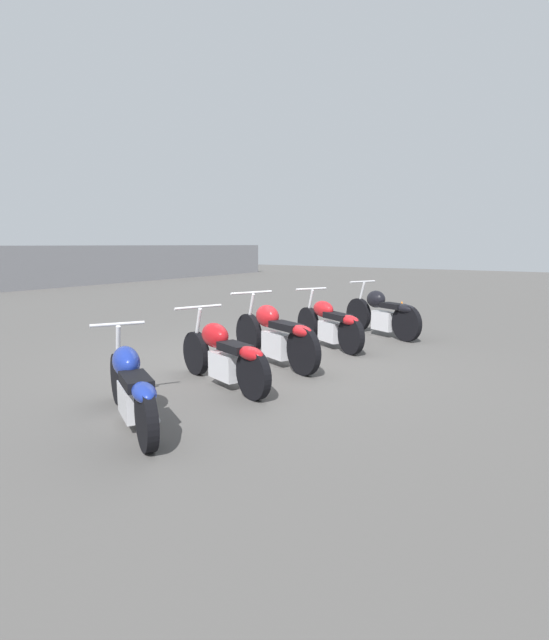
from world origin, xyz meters
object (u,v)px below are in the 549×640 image
traffic_cone_near (402,311)px  motorcycle_slot_0 (131,386)px  motorcycle_slot_3 (330,324)px  motorcycle_slot_4 (383,313)px  motorcycle_slot_1 (224,355)px  motorcycle_slot_2 (275,335)px

traffic_cone_near → motorcycle_slot_0: bearing=-179.0°
motorcycle_slot_0 → motorcycle_slot_3: 4.44m
motorcycle_slot_4 → motorcycle_slot_1: bearing=-158.4°
motorcycle_slot_0 → traffic_cone_near: bearing=31.2°
motorcycle_slot_2 → motorcycle_slot_4: (3.11, -0.43, -0.00)m
motorcycle_slot_4 → traffic_cone_near: (2.12, 0.36, -0.21)m
motorcycle_slot_3 → traffic_cone_near: bearing=29.7°
motorcycle_slot_0 → motorcycle_slot_4: (5.99, -0.22, 0.05)m
motorcycle_slot_0 → traffic_cone_near: (8.10, 0.15, -0.16)m
motorcycle_slot_3 → motorcycle_slot_4: (1.54, -0.35, 0.03)m
traffic_cone_near → motorcycle_slot_2: bearing=179.3°
motorcycle_slot_1 → traffic_cone_near: motorcycle_slot_1 is taller
motorcycle_slot_3 → motorcycle_slot_4: bearing=16.8°
motorcycle_slot_0 → motorcycle_slot_2: motorcycle_slot_2 is taller
traffic_cone_near → motorcycle_slot_1: bearing=-179.7°
motorcycle_slot_0 → traffic_cone_near: size_ratio=3.84×
motorcycle_slot_1 → motorcycle_slot_4: 4.44m
motorcycle_slot_2 → motorcycle_slot_3: 1.57m
motorcycle_slot_1 → motorcycle_slot_3: bearing=20.3°
motorcycle_slot_0 → motorcycle_slot_1: (1.56, 0.11, 0.01)m
motorcycle_slot_3 → traffic_cone_near: motorcycle_slot_3 is taller
motorcycle_slot_2 → motorcycle_slot_3: size_ratio=1.14×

